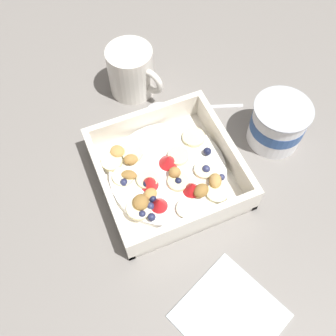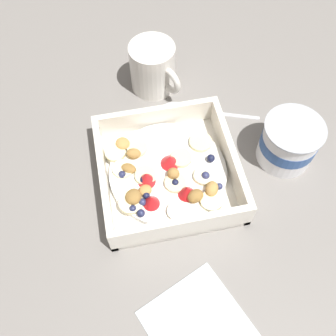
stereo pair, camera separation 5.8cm
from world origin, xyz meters
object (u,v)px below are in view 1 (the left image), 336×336
Objects in this scene: yogurt_cup at (278,124)px; spoon at (175,107)px; folded_napkin at (230,316)px; coffee_mug at (132,72)px; fruit_bowl at (168,173)px.

spoon is at bearing -134.39° from yogurt_cup.
yogurt_cup reaches higher than folded_napkin.
yogurt_cup is at bearing 42.56° from coffee_mug.
fruit_bowl is at bearing 178.75° from folded_napkin.
coffee_mug reaches higher than yogurt_cup.
folded_napkin is (0.22, -0.00, -0.02)m from fruit_bowl.
yogurt_cup reaches higher than spoon.
coffee_mug reaches higher than fruit_bowl.
folded_napkin is at bearing -2.84° from coffee_mug.
coffee_mug is at bearing -137.44° from yogurt_cup.
coffee_mug is (-0.20, -0.18, 0.00)m from yogurt_cup.
coffee_mug is (-0.20, 0.02, 0.03)m from fruit_bowl.
folded_napkin is at bearing -1.25° from fruit_bowl.
yogurt_cup is at bearing 138.58° from folded_napkin.
fruit_bowl is at bearing -88.81° from yogurt_cup.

